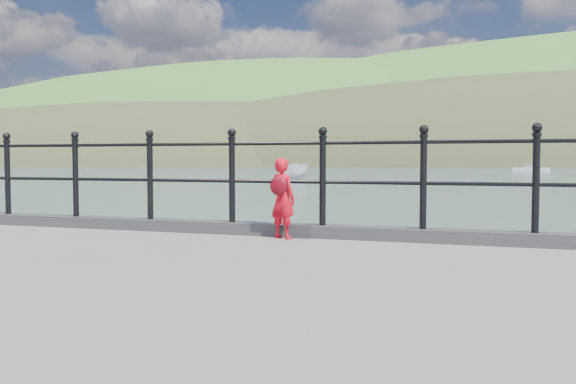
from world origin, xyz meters
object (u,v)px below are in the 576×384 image
at_px(child, 282,198).
at_px(launch_white, 294,171).
at_px(railing, 276,170).
at_px(sailboat_deep, 531,170).

distance_m(child, launch_white, 53.98).
relative_size(railing, child, 18.73).
height_order(railing, sailboat_deep, sailboat_deep).
xyz_separation_m(railing, child, (0.17, -0.26, -0.33)).
xyz_separation_m(railing, launch_white, (-16.72, 51.00, -0.93)).
xyz_separation_m(railing, sailboat_deep, (7.92, 100.02, -1.48)).
height_order(railing, child, railing).
distance_m(railing, sailboat_deep, 100.35).
bearing_deg(launch_white, railing, -59.66).
height_order(child, launch_white, child).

